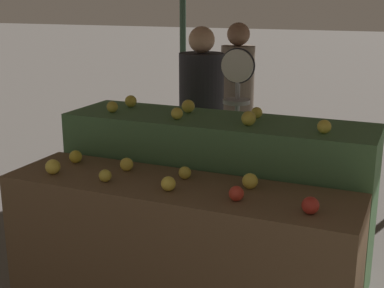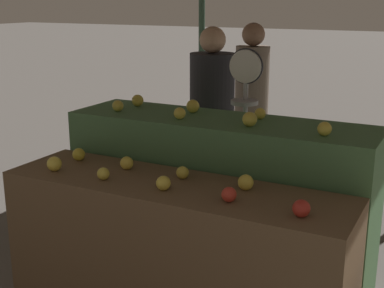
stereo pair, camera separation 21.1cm
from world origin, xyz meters
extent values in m
cylinder|color=#33513D|center=(-1.34, 3.02, 1.16)|extent=(0.07, 0.07, 2.31)
cube|color=brown|center=(0.00, 0.00, 0.41)|extent=(1.98, 0.55, 0.83)
cube|color=#4C7A4C|center=(0.00, 0.60, 0.54)|extent=(1.98, 0.55, 1.07)
sphere|color=yellow|center=(-0.73, -0.12, 0.87)|extent=(0.09, 0.09, 0.09)
sphere|color=gold|center=(-0.38, -0.11, 0.86)|extent=(0.07, 0.07, 0.07)
sphere|color=yellow|center=(0.00, -0.10, 0.87)|extent=(0.08, 0.08, 0.08)
sphere|color=red|center=(0.37, -0.10, 0.87)|extent=(0.08, 0.08, 0.08)
sphere|color=#B72D23|center=(0.75, -0.12, 0.87)|extent=(0.08, 0.08, 0.08)
sphere|color=gold|center=(-0.74, 0.12, 0.87)|extent=(0.08, 0.08, 0.08)
sphere|color=yellow|center=(-0.37, 0.10, 0.87)|extent=(0.08, 0.08, 0.08)
sphere|color=gold|center=(0.00, 0.11, 0.86)|extent=(0.07, 0.07, 0.07)
sphere|color=yellow|center=(0.38, 0.10, 0.87)|extent=(0.08, 0.08, 0.08)
sphere|color=gold|center=(-0.70, 0.50, 1.11)|extent=(0.08, 0.08, 0.08)
sphere|color=yellow|center=(-0.22, 0.48, 1.11)|extent=(0.08, 0.08, 0.08)
sphere|color=gold|center=(0.24, 0.50, 1.12)|extent=(0.09, 0.09, 0.09)
sphere|color=yellow|center=(0.69, 0.48, 1.11)|extent=(0.08, 0.08, 0.08)
sphere|color=yellow|center=(-0.68, 0.71, 1.11)|extent=(0.08, 0.08, 0.08)
sphere|color=yellow|center=(-0.24, 0.70, 1.12)|extent=(0.09, 0.09, 0.09)
sphere|color=yellow|center=(0.23, 0.71, 1.11)|extent=(0.07, 0.07, 0.07)
cylinder|color=#99999E|center=(-0.07, 1.19, 0.68)|extent=(0.04, 0.04, 1.36)
cylinder|color=black|center=(-0.07, 1.19, 1.34)|extent=(0.26, 0.01, 0.26)
cylinder|color=silver|center=(-0.07, 1.17, 1.34)|extent=(0.24, 0.02, 0.24)
cylinder|color=#99999E|center=(-0.07, 1.17, 1.15)|extent=(0.01, 0.01, 0.14)
cylinder|color=#99999E|center=(-0.07, 1.17, 1.08)|extent=(0.20, 0.20, 0.03)
cube|color=#2D2D38|center=(-0.47, 1.48, 0.37)|extent=(0.32, 0.28, 0.74)
cylinder|color=#232328|center=(-0.47, 1.48, 1.06)|extent=(0.49, 0.49, 0.64)
sphere|color=tan|center=(-0.47, 1.48, 1.49)|extent=(0.21, 0.21, 0.21)
cube|color=#2D2D38|center=(-0.42, 2.22, 0.37)|extent=(0.27, 0.21, 0.74)
cylinder|color=#756656|center=(-0.42, 2.22, 1.06)|extent=(0.39, 0.39, 0.65)
sphere|color=#936B51|center=(-0.42, 2.22, 1.49)|extent=(0.21, 0.21, 0.21)
camera|label=1|loc=(1.17, -2.48, 1.80)|focal=50.00mm
camera|label=2|loc=(1.36, -2.39, 1.80)|focal=50.00mm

